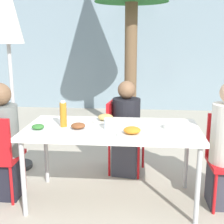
# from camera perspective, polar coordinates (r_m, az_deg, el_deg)

# --- Properties ---
(ground_plane) EXTENTS (24.00, 24.00, 0.00)m
(ground_plane) POSITION_cam_1_polar(r_m,az_deg,el_deg) (3.21, 0.00, -15.80)
(ground_plane) COLOR #B2A893
(building_facade) EXTENTS (10.00, 0.20, 3.00)m
(building_facade) POSITION_cam_1_polar(r_m,az_deg,el_deg) (7.00, 3.22, 12.79)
(building_facade) COLOR gray
(building_facade) RESTS_ON ground
(dining_table) EXTENTS (1.63, 0.80, 0.75)m
(dining_table) POSITION_cam_1_polar(r_m,az_deg,el_deg) (2.94, 0.00, -3.91)
(dining_table) COLOR silver
(dining_table) RESTS_ON ground
(person_left) EXTENTS (0.31, 0.31, 1.16)m
(person_left) POSITION_cam_1_polar(r_m,az_deg,el_deg) (3.25, -19.18, -5.52)
(person_left) COLOR black
(person_left) RESTS_ON ground
(chair_far) EXTENTS (0.46, 0.46, 0.86)m
(chair_far) POSITION_cam_1_polar(r_m,az_deg,el_deg) (3.67, 1.53, -3.50)
(chair_far) COLOR red
(chair_far) RESTS_ON ground
(person_far) EXTENTS (0.33, 0.33, 1.10)m
(person_far) POSITION_cam_1_polar(r_m,az_deg,el_deg) (3.60, 2.61, -3.49)
(person_far) COLOR #383842
(person_far) RESTS_ON ground
(closed_umbrella) EXTENTS (0.36, 0.36, 2.34)m
(closed_umbrella) POSITION_cam_1_polar(r_m,az_deg,el_deg) (3.80, -18.73, 16.06)
(closed_umbrella) COLOR #333333
(closed_umbrella) RESTS_ON ground
(plate_0) EXTENTS (0.27, 0.27, 0.07)m
(plate_0) POSITION_cam_1_polar(r_m,az_deg,el_deg) (2.70, 3.68, -3.66)
(plate_0) COLOR white
(plate_0) RESTS_ON dining_table
(plate_1) EXTENTS (0.28, 0.28, 0.07)m
(plate_1) POSITION_cam_1_polar(r_m,az_deg,el_deg) (3.13, -1.21, -1.22)
(plate_1) COLOR white
(plate_1) RESTS_ON dining_table
(plate_2) EXTENTS (0.24, 0.24, 0.07)m
(plate_2) POSITION_cam_1_polar(r_m,az_deg,el_deg) (2.86, -6.20, -2.81)
(plate_2) COLOR white
(plate_2) RESTS_ON dining_table
(plate_3) EXTENTS (0.20, 0.20, 0.06)m
(plate_3) POSITION_cam_1_polar(r_m,az_deg,el_deg) (2.90, -13.37, -2.91)
(plate_3) COLOR white
(plate_3) RESTS_ON dining_table
(bottle) EXTENTS (0.06, 0.06, 0.25)m
(bottle) POSITION_cam_1_polar(r_m,az_deg,el_deg) (2.96, -8.90, -0.41)
(bottle) COLOR #B7751E
(bottle) RESTS_ON dining_table
(drinking_cup) EXTENTS (0.08, 0.08, 0.10)m
(drinking_cup) POSITION_cam_1_polar(r_m,az_deg,el_deg) (2.86, -0.69, -2.15)
(drinking_cup) COLOR silver
(drinking_cup) RESTS_ON dining_table
(salad_bowl) EXTENTS (0.17, 0.17, 0.05)m
(salad_bowl) POSITION_cam_1_polar(r_m,az_deg,el_deg) (2.94, 11.04, -2.54)
(salad_bowl) COLOR white
(salad_bowl) RESTS_ON dining_table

